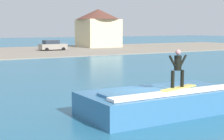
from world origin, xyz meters
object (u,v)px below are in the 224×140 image
object	(u,v)px
surfboard	(179,88)
surfer	(178,66)
car_far_shore	(52,45)
house_gabled_white	(98,27)
wave_crest	(160,101)

from	to	relation	value
surfboard	surfer	bearing A→B (deg)	141.93
car_far_shore	surfer	bearing A→B (deg)	-103.72
surfboard	house_gabled_white	xyz separation A→B (m)	(22.57, 50.01, 2.96)
surfer	car_far_shore	size ratio (longest dim) A/B	0.38
wave_crest	surfboard	size ratio (longest dim) A/B	3.12
surfer	car_far_shore	distance (m)	45.38
wave_crest	surfboard	xyz separation A→B (m)	(0.54, -0.66, 0.65)
surfer	car_far_shore	world-z (taller)	surfer
house_gabled_white	wave_crest	bearing A→B (deg)	-115.09
house_gabled_white	surfer	bearing A→B (deg)	-114.37
wave_crest	car_far_shore	size ratio (longest dim) A/B	1.60
surfboard	car_far_shore	size ratio (longest dim) A/B	0.51
wave_crest	house_gabled_white	size ratio (longest dim) A/B	0.82
surfer	house_gabled_white	distance (m)	54.89
wave_crest	surfer	world-z (taller)	surfer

